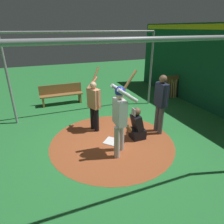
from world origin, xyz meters
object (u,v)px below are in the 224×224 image
umpire (161,101)px  visitor (94,103)px  baseball_0 (126,124)px  bat_rack (175,87)px  bench (61,94)px  home_plate (112,141)px  batter (120,115)px  catcher (137,127)px

umpire → visitor: visitor is taller
baseball_0 → bat_rack: bearing=-151.8°
umpire → baseball_0: (0.76, -0.80, -1.00)m
visitor → bench: bearing=-98.4°
umpire → home_plate: bearing=0.4°
batter → baseball_0: bearing=-120.9°
home_plate → umpire: 1.88m
catcher → baseball_0: (-0.07, -0.88, -0.35)m
home_plate → bench: bearing=-76.4°
batter → baseball_0: size_ratio=29.27×
home_plate → visitor: 1.31m
bat_rack → umpire: bearing=44.7°
batter → baseball_0: (-0.84, -1.40, -1.08)m
visitor → bat_rack: (-4.48, -1.74, -0.43)m
batter → bench: size_ratio=1.21×
bat_rack → visitor: bearing=21.2°
bat_rack → baseball_0: 3.90m
catcher → baseball_0: catcher is taller
batter → bat_rack: size_ratio=1.84×
catcher → umpire: 1.06m
visitor → baseball_0: (-1.06, 0.10, -0.88)m
baseball_0 → catcher: bearing=85.5°
home_plate → bat_rack: bearing=-148.1°
visitor → baseball_0: bearing=153.3°
umpire → baseball_0: 1.49m
catcher → umpire: (-0.83, -0.08, 0.65)m
baseball_0 → batter: bearing=59.1°
batter → bat_rack: bearing=-142.8°
bench → batter: bearing=101.6°
umpire → bench: size_ratio=1.03×
home_plate → bench: bench is taller
visitor → bench: size_ratio=1.10×
catcher → baseball_0: 0.95m
bat_rack → catcher: bearing=37.9°
home_plate → umpire: umpire is taller
catcher → bat_rack: bearing=-142.1°
batter → umpire: batter is taller
home_plate → baseball_0: bearing=-135.4°
batter → umpire: bearing=-159.4°
batter → catcher: (-0.77, -0.52, -0.73)m
visitor → home_plate: bearing=83.5°
bat_rack → bench: size_ratio=0.66×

